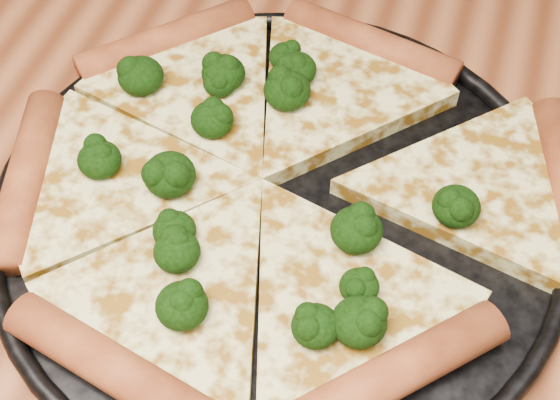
% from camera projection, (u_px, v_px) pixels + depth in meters
% --- Properties ---
extents(dining_table, '(1.20, 0.90, 0.75)m').
position_uv_depth(dining_table, '(171.00, 368.00, 0.56)').
color(dining_table, brown).
rests_on(dining_table, ground).
extents(pizza_pan, '(0.38, 0.38, 0.02)m').
position_uv_depth(pizza_pan, '(280.00, 208.00, 0.52)').
color(pizza_pan, black).
rests_on(pizza_pan, dining_table).
extents(pizza, '(0.41, 0.36, 0.03)m').
position_uv_depth(pizza, '(274.00, 182.00, 0.52)').
color(pizza, '#DDD887').
rests_on(pizza, pizza_pan).
extents(broccoli_florets, '(0.27, 0.24, 0.03)m').
position_uv_depth(broccoli_florets, '(250.00, 170.00, 0.51)').
color(broccoli_florets, black).
rests_on(broccoli_florets, pizza).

